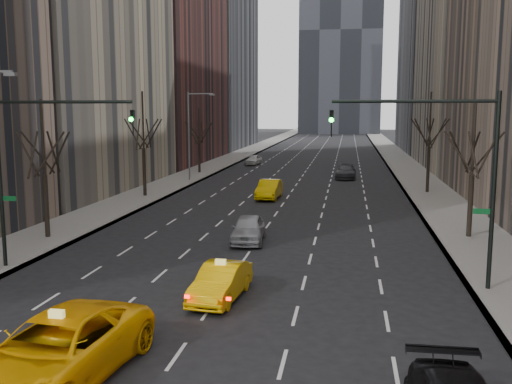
% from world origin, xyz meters
% --- Properties ---
extents(sidewalk_left, '(4.50, 320.00, 0.15)m').
position_xyz_m(sidewalk_left, '(-12.25, 70.00, 0.07)').
color(sidewalk_left, slate).
rests_on(sidewalk_left, ground).
extents(sidewalk_right, '(4.50, 320.00, 0.15)m').
position_xyz_m(sidewalk_right, '(12.25, 70.00, 0.07)').
color(sidewalk_right, slate).
rests_on(sidewalk_right, ground).
extents(bld_left_far, '(14.00, 28.00, 44.00)m').
position_xyz_m(bld_left_far, '(-21.50, 66.00, 22.00)').
color(bld_left_far, brown).
rests_on(bld_left_far, ground).
extents(tree_lw_b, '(3.36, 3.50, 7.82)m').
position_xyz_m(tree_lw_b, '(-12.00, 18.00, 3.72)').
color(tree_lw_b, black).
rests_on(tree_lw_b, ground).
extents(tree_lw_c, '(3.36, 3.50, 8.74)m').
position_xyz_m(tree_lw_c, '(-12.00, 34.00, 4.04)').
color(tree_lw_c, black).
rests_on(tree_lw_c, ground).
extents(tree_lw_d, '(3.36, 3.50, 7.36)m').
position_xyz_m(tree_lw_d, '(-12.00, 52.00, 3.56)').
color(tree_lw_d, black).
rests_on(tree_lw_d, ground).
extents(tree_rw_b, '(3.36, 3.50, 7.82)m').
position_xyz_m(tree_rw_b, '(12.00, 22.00, 3.72)').
color(tree_rw_b, black).
rests_on(tree_rw_b, ground).
extents(tree_rw_c, '(3.36, 3.50, 8.74)m').
position_xyz_m(tree_rw_c, '(12.00, 40.00, 4.04)').
color(tree_rw_c, black).
rests_on(tree_rw_c, ground).
extents(traffic_mast_left, '(6.69, 0.39, 8.00)m').
position_xyz_m(traffic_mast_left, '(-9.11, 12.00, 5.49)').
color(traffic_mast_left, black).
rests_on(traffic_mast_left, ground).
extents(traffic_mast_right, '(6.69, 0.39, 8.00)m').
position_xyz_m(traffic_mast_right, '(9.11, 12.00, 5.49)').
color(traffic_mast_right, black).
rests_on(traffic_mast_right, ground).
extents(streetlight_far, '(2.83, 0.22, 9.00)m').
position_xyz_m(streetlight_far, '(-10.84, 45.00, 5.62)').
color(streetlight_far, slate).
rests_on(streetlight_far, ground).
extents(taxi_suv, '(3.78, 6.92, 1.84)m').
position_xyz_m(taxi_suv, '(-2.72, 1.91, 0.92)').
color(taxi_suv, '#FFB105').
rests_on(taxi_suv, ground).
extents(taxi_sedan, '(1.89, 4.37, 1.40)m').
position_xyz_m(taxi_sedan, '(0.17, 9.36, 0.70)').
color(taxi_sedan, '#FFBC05').
rests_on(taxi_sedan, ground).
extents(silver_sedan_ahead, '(2.11, 4.49, 1.49)m').
position_xyz_m(silver_sedan_ahead, '(-0.47, 19.23, 0.74)').
color(silver_sedan_ahead, '#9A9CA1').
rests_on(silver_sedan_ahead, ground).
extents(far_taxi, '(1.79, 4.78, 1.56)m').
position_xyz_m(far_taxi, '(-1.45, 34.93, 0.78)').
color(far_taxi, '#E7B704').
rests_on(far_taxi, ground).
extents(far_suv_grey, '(2.27, 5.26, 1.51)m').
position_xyz_m(far_suv_grey, '(4.78, 50.15, 0.76)').
color(far_suv_grey, '#303035').
rests_on(far_suv_grey, ground).
extents(far_car_white, '(2.03, 4.18, 1.37)m').
position_xyz_m(far_car_white, '(-7.49, 63.28, 0.69)').
color(far_car_white, silver).
rests_on(far_car_white, ground).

